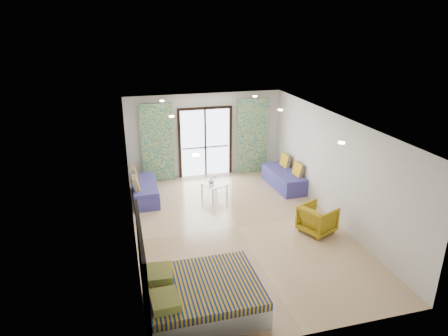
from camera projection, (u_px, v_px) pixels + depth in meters
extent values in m
cube|color=black|center=(205.00, 108.00, 12.50)|extent=(1.76, 0.08, 0.08)
cube|color=black|center=(180.00, 145.00, 12.70)|extent=(0.08, 0.08, 2.20)
cube|color=black|center=(230.00, 141.00, 13.10)|extent=(0.08, 0.08, 2.20)
cube|color=black|center=(205.00, 143.00, 12.90)|extent=(0.05, 0.06, 2.20)
cube|color=#595451|center=(205.00, 147.00, 12.97)|extent=(1.52, 0.03, 0.04)
cube|color=silver|center=(157.00, 143.00, 12.35)|extent=(1.00, 0.10, 2.50)
cube|color=silver|center=(252.00, 136.00, 13.09)|extent=(1.00, 0.10, 2.50)
cylinder|color=#FFE0B2|center=(196.00, 155.00, 6.84)|extent=(0.12, 0.12, 0.02)
cylinder|color=#FFE0B2|center=(342.00, 143.00, 7.52)|extent=(0.12, 0.12, 0.02)
cylinder|color=#FFE0B2|center=(172.00, 116.00, 9.56)|extent=(0.12, 0.12, 0.02)
cylinder|color=#FFE0B2|center=(280.00, 110.00, 10.23)|extent=(0.12, 0.12, 0.02)
cylinder|color=#FFE0B2|center=(162.00, 101.00, 11.37)|extent=(0.12, 0.12, 0.02)
cylinder|color=#FFE0B2|center=(255.00, 96.00, 12.04)|extent=(0.12, 0.12, 0.02)
cube|color=black|center=(143.00, 267.00, 6.52)|extent=(0.06, 2.10, 1.50)
cube|color=silver|center=(137.00, 231.00, 7.65)|extent=(0.02, 0.10, 0.10)
cube|color=silver|center=(204.00, 299.00, 7.06)|extent=(1.98, 1.59, 0.40)
cube|color=navy|center=(204.00, 287.00, 6.97)|extent=(1.96, 1.62, 0.15)
cube|color=#1C8160|center=(165.00, 301.00, 6.40)|extent=(0.47, 0.57, 0.14)
cube|color=#1C8160|center=(160.00, 274.00, 7.08)|extent=(0.48, 0.57, 0.14)
cube|color=#3C3A8A|center=(145.00, 192.00, 11.44)|extent=(0.69, 1.78, 0.39)
cube|color=#3C3A8A|center=(144.00, 184.00, 11.35)|extent=(0.68, 1.74, 0.10)
cube|color=navy|center=(136.00, 183.00, 10.84)|extent=(0.20, 0.44, 0.41)
cube|color=navy|center=(134.00, 173.00, 11.59)|extent=(0.20, 0.44, 0.41)
cube|color=#3C3A8A|center=(284.00, 180.00, 12.28)|extent=(0.81, 1.85, 0.40)
cube|color=#3C3A8A|center=(284.00, 173.00, 12.19)|extent=(0.79, 1.81, 0.10)
cube|color=navy|center=(298.00, 169.00, 11.81)|extent=(0.23, 0.46, 0.42)
cube|color=navy|center=(286.00, 160.00, 12.56)|extent=(0.23, 0.46, 0.42)
cylinder|color=silver|center=(213.00, 196.00, 11.23)|extent=(0.06, 0.06, 0.38)
cylinder|color=silver|center=(227.00, 191.00, 11.54)|extent=(0.06, 0.06, 0.38)
cylinder|color=silver|center=(202.00, 190.00, 11.60)|extent=(0.06, 0.06, 0.38)
cylinder|color=silver|center=(216.00, 186.00, 11.91)|extent=(0.06, 0.06, 0.38)
cube|color=#8CA59E|center=(214.00, 184.00, 11.50)|extent=(0.79, 0.79, 0.02)
sphere|color=white|center=(216.00, 177.00, 11.46)|extent=(0.07, 0.07, 0.07)
sphere|color=white|center=(213.00, 177.00, 11.46)|extent=(0.07, 0.07, 0.07)
sphere|color=white|center=(213.00, 177.00, 11.39)|extent=(0.07, 0.07, 0.07)
sphere|color=white|center=(215.00, 176.00, 11.38)|extent=(0.07, 0.07, 0.07)
imported|color=white|center=(211.00, 181.00, 11.51)|extent=(0.21, 0.21, 0.17)
imported|color=#A18414|center=(318.00, 218.00, 9.59)|extent=(0.93, 0.95, 0.76)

